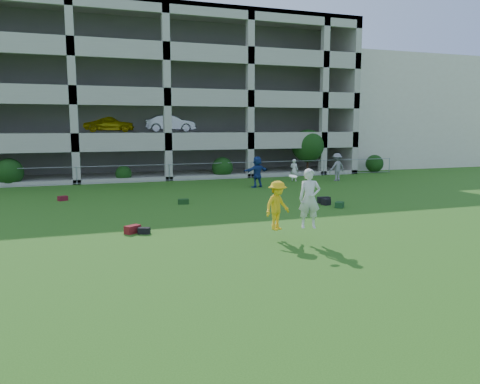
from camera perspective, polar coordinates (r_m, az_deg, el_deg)
name	(u,v)px	position (r m, az deg, el deg)	size (l,w,h in m)	color
ground	(286,249)	(14.53, 5.62, -6.96)	(100.00, 100.00, 0.00)	#235114
stucco_building	(377,114)	(49.97, 16.34, 9.15)	(16.00, 14.00, 10.00)	beige
bystander_d	(257,172)	(28.85, 2.10, 2.48)	(1.78, 0.57, 1.92)	navy
bystander_e	(294,170)	(32.32, 6.61, 2.68)	(0.56, 0.36, 1.52)	silver
bystander_f	(337,167)	(32.91, 11.72, 2.99)	(1.23, 0.71, 1.91)	gray
bag_red_a	(133,229)	(16.98, -12.96, -4.45)	(0.55, 0.30, 0.28)	#5C0F16
bag_black_b	(144,231)	(16.81, -11.62, -4.64)	(0.40, 0.25, 0.22)	black
bag_green_c	(339,205)	(22.20, 12.03, -1.53)	(0.50, 0.35, 0.26)	#153B16
crate_d	(326,202)	(22.78, 10.42, -1.19)	(0.35, 0.35, 0.30)	black
bag_black_e	(324,200)	(23.37, 10.17, -0.95)	(0.60, 0.30, 0.30)	black
bag_red_f	(63,198)	(25.35, -20.81, -0.73)	(0.45, 0.28, 0.24)	#500D14
bag_green_g	(183,201)	(22.84, -6.92, -1.16)	(0.50, 0.30, 0.25)	#133413
frisbee_contest	(289,203)	(15.37, 5.99, -1.34)	(1.81, 1.54, 2.08)	yellow
parking_garage	(148,99)	(40.92, -11.11, 11.06)	(30.00, 14.00, 12.00)	#9E998C
fence	(169,172)	(32.42, -8.63, 2.39)	(36.06, 0.06, 1.20)	gray
shrub_row	(230,157)	(34.16, -1.27, 4.27)	(34.38, 2.52, 3.50)	#163D11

